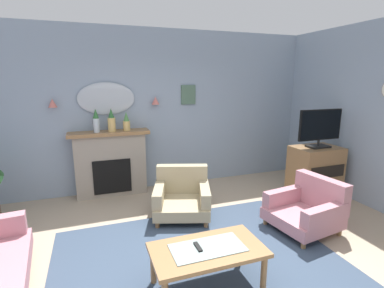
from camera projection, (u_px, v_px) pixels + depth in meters
The scene contains 17 objects.
floor at pixel (205, 276), 3.12m from camera, with size 7.28×6.46×0.10m, color tan.
wall_back at pixel (150, 111), 5.35m from camera, with size 7.28×0.10×2.93m, color #8C9EB2.
patterned_rug at pixel (198, 261), 3.30m from camera, with size 3.20×2.40×0.01m, color #38475B.
fireplace at pixel (111, 164), 5.09m from camera, with size 1.36×0.36×1.16m.
mantel_vase_left at pixel (96, 121), 4.83m from camera, with size 0.10×0.10×0.40m.
mantel_vase_centre at pixel (112, 121), 4.91m from camera, with size 0.13×0.13×0.40m.
mantel_vase_right at pixel (126, 122), 5.00m from camera, with size 0.12×0.12×0.33m.
wall_mirror at pixel (106, 99), 4.97m from camera, with size 0.96×0.06×0.56m, color #B2BCC6.
wall_sconce_left at pixel (52, 103), 4.66m from camera, with size 0.14×0.14×0.14m, color #D17066.
wall_sconce_right at pixel (155, 101), 5.21m from camera, with size 0.14×0.14×0.14m, color #D17066.
framed_picture at pixel (188, 95), 5.46m from camera, with size 0.28×0.03×0.36m, color #4C6B56.
coffee_table at pixel (208, 253), 2.80m from camera, with size 1.10×0.60×0.45m.
tv_remote at pixel (198, 247), 2.78m from camera, with size 0.04×0.16×0.02m, color black.
armchair_by_coffee_table at pixel (308, 208), 3.96m from camera, with size 0.93×0.91×0.71m.
armchair_in_corner at pixel (182, 195), 4.39m from camera, with size 1.02×1.03×0.71m.
tv_cabinet at pixel (315, 172), 5.03m from camera, with size 0.80×0.57×0.90m.
tv_flatscreen at pixel (320, 127), 4.84m from camera, with size 0.84×0.24×0.65m.
Camera 1 is at (-1.04, -2.53, 2.04)m, focal length 26.91 mm.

